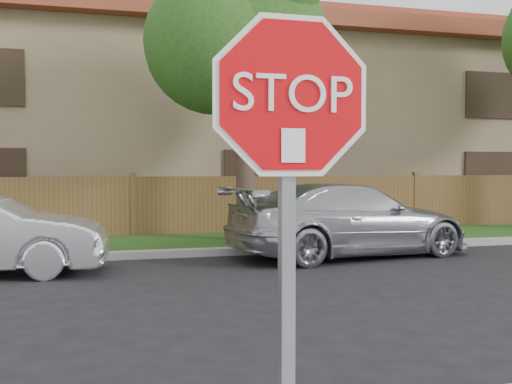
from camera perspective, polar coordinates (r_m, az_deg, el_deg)
name	(u,v)px	position (r m, az deg, el deg)	size (l,w,h in m)	color
far_curb	(144,254)	(12.34, -10.61, -5.87)	(70.00, 0.30, 0.15)	gray
grass_strip	(138,245)	(13.98, -11.15, -4.97)	(70.00, 3.00, 0.12)	#1E4714
fence	(133,208)	(15.49, -11.60, -1.51)	(70.00, 0.12, 1.60)	brown
apartment_building	(122,118)	(21.12, -12.63, 6.91)	(35.20, 9.20, 7.20)	#987C5E
tree_mid	(247,37)	(14.36, -0.84, 14.59)	(4.80, 3.90, 7.35)	#382B21
stop_sign	(290,168)	(2.69, 3.26, 2.27)	(1.01, 0.13, 2.55)	gray
sedan_right	(350,220)	(12.48, 8.91, -2.64)	(2.11, 5.18, 1.50)	#A8ABAF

